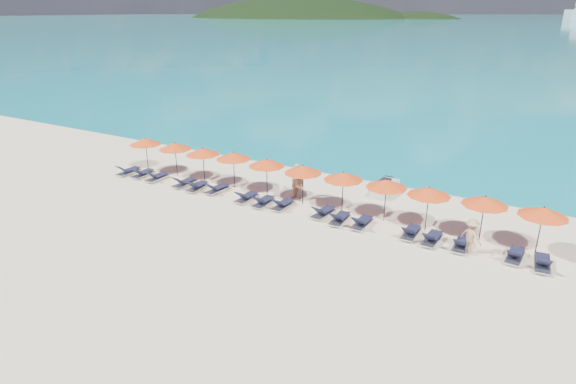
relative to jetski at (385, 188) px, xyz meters
The scene contains 36 objects.
ground 9.09m from the jetski, 112.47° to the right, with size 1400.00×1400.00×0.00m, color beige.
sea 651.62m from the jetski, 90.31° to the left, with size 1600.00×1300.00×0.01m, color #1FA9B2.
headland_main 613.33m from the jetski, 119.72° to the left, with size 374.00×242.00×126.50m.
headland_small 573.65m from the jetski, 105.55° to the left, with size 162.00×126.00×85.50m.
jetski is the anchor object (origin of this frame).
beachgoer_a 5.21m from the jetski, 145.33° to the right, with size 0.71×0.46×1.94m, color tan.
beachgoer_b 5.27m from the jetski, 139.40° to the right, with size 0.81×0.47×1.66m, color tan.
beachgoer_c 7.76m from the jetski, 41.95° to the right, with size 1.05×0.49×1.62m, color tan.
umbrella_0 15.82m from the jetski, 165.87° to the right, with size 2.10×2.10×2.28m.
umbrella_1 13.40m from the jetski, 163.65° to the right, with size 2.10×2.10×2.28m.
umbrella_2 11.24m from the jetski, 159.99° to the right, with size 2.10×2.10×2.28m.
umbrella_3 9.17m from the jetski, 156.28° to the right, with size 2.10×2.10×2.28m.
umbrella_4 7.12m from the jetski, 146.76° to the right, with size 2.10×2.10×2.28m.
umbrella_5 5.40m from the jetski, 131.59° to the right, with size 2.10×2.10×2.28m.
umbrella_6 4.26m from the jetski, 105.68° to the right, with size 2.10×2.10×2.28m.
umbrella_7 4.29m from the jetski, 71.13° to the right, with size 2.10×2.10×2.28m.
umbrella_8 5.39m from the jetski, 48.05° to the right, with size 2.10×2.10×2.28m.
umbrella_9 7.20m from the jetski, 31.99° to the right, with size 2.10×2.10×2.28m.
umbrella_10 9.31m from the jetski, 24.54° to the right, with size 2.10×2.10×2.28m.
lounger_0 16.59m from the jetski, 162.13° to the right, with size 0.70×1.73×0.66m.
lounger_1 15.42m from the jetski, 161.26° to the right, with size 0.73×1.74×0.66m.
lounger_2 14.22m from the jetski, 159.37° to the right, with size 0.64×1.71×0.66m.
lounger_3 12.14m from the jetski, 155.85° to the right, with size 0.73×1.74×0.66m.
lounger_4 11.19m from the jetski, 152.88° to the right, with size 0.79×1.75×0.66m.
lounger_5 9.92m from the jetski, 150.86° to the right, with size 0.79×1.75×0.66m.
lounger_6 8.15m from the jetski, 141.60° to the right, with size 0.67×1.72×0.66m.
lounger_7 7.31m from the jetski, 135.19° to the right, with size 0.68×1.72×0.66m.
lounger_8 6.41m from the jetski, 129.16° to the right, with size 0.70×1.73×0.66m.
lounger_9 5.11m from the jetski, 108.98° to the right, with size 0.79×1.75×0.66m.
lounger_10 5.16m from the jetski, 96.52° to the right, with size 0.69×1.72×0.66m.
lounger_11 5.06m from the jetski, 83.45° to the right, with size 0.67×1.72×0.66m.
lounger_12 5.76m from the jetski, 58.33° to the right, with size 0.65×1.71×0.66m.
lounger_13 6.49m from the jetski, 51.20° to the right, with size 0.70×1.73×0.66m.
lounger_14 7.33m from the jetski, 42.65° to the right, with size 0.62×1.70×0.66m.
lounger_15 9.04m from the jetski, 32.76° to the right, with size 0.72×1.73×0.66m.
lounger_16 10.06m from the jetski, 30.16° to the right, with size 0.75×1.74×0.66m.
Camera 1 is at (11.82, -17.40, 10.18)m, focal length 30.00 mm.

